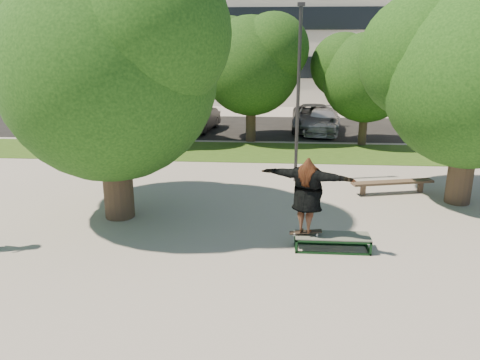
# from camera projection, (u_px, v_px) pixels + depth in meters

# --- Properties ---
(ground) EXTENTS (120.00, 120.00, 0.00)m
(ground) POSITION_uv_depth(u_px,v_px,m) (264.00, 234.00, 12.32)
(ground) COLOR gray
(ground) RESTS_ON ground
(grass_strip) EXTENTS (30.00, 4.00, 0.02)m
(grass_strip) POSITION_uv_depth(u_px,v_px,m) (291.00, 153.00, 21.33)
(grass_strip) COLOR #234012
(grass_strip) RESTS_ON ground
(asphalt_strip) EXTENTS (40.00, 8.00, 0.01)m
(asphalt_strip) POSITION_uv_depth(u_px,v_px,m) (271.00, 127.00, 27.61)
(asphalt_strip) COLOR black
(asphalt_strip) RESTS_ON ground
(tree_left) EXTENTS (6.96, 5.95, 7.12)m
(tree_left) POSITION_uv_depth(u_px,v_px,m) (106.00, 59.00, 12.42)
(tree_left) COLOR #38281E
(tree_left) RESTS_ON ground
(tree_right) EXTENTS (6.24, 5.33, 6.51)m
(tree_right) POSITION_uv_depth(u_px,v_px,m) (471.00, 69.00, 13.68)
(tree_right) COLOR #38281E
(tree_right) RESTS_ON ground
(bg_tree_left) EXTENTS (5.28, 4.51, 5.77)m
(bg_tree_left) POSITION_uv_depth(u_px,v_px,m) (134.00, 66.00, 22.32)
(bg_tree_left) COLOR #38281E
(bg_tree_left) RESTS_ON ground
(bg_tree_mid) EXTENTS (5.76, 4.92, 6.24)m
(bg_tree_mid) POSITION_uv_depth(u_px,v_px,m) (250.00, 60.00, 22.80)
(bg_tree_mid) COLOR #38281E
(bg_tree_mid) RESTS_ON ground
(bg_tree_right) EXTENTS (5.04, 4.31, 5.43)m
(bg_tree_right) POSITION_uv_depth(u_px,v_px,m) (365.00, 72.00, 22.07)
(bg_tree_right) COLOR #38281E
(bg_tree_right) RESTS_ON ground
(lamppost) EXTENTS (0.25, 0.15, 6.11)m
(lamppost) POSITION_uv_depth(u_px,v_px,m) (298.00, 94.00, 16.13)
(lamppost) COLOR #2D2D30
(lamppost) RESTS_ON ground
(office_building) EXTENTS (30.00, 14.12, 16.00)m
(office_building) POSITION_uv_depth(u_px,v_px,m) (252.00, 4.00, 40.76)
(office_building) COLOR beige
(office_building) RESTS_ON ground
(grind_box) EXTENTS (1.80, 0.60, 0.38)m
(grind_box) POSITION_uv_depth(u_px,v_px,m) (332.00, 242.00, 11.37)
(grind_box) COLOR black
(grind_box) RESTS_ON ground
(skater_rig) EXTENTS (2.35, 1.37, 1.93)m
(skater_rig) POSITION_uv_depth(u_px,v_px,m) (307.00, 195.00, 11.08)
(skater_rig) COLOR white
(skater_rig) RESTS_ON grind_box
(bench) EXTENTS (2.81, 1.04, 0.43)m
(bench) POSITION_uv_depth(u_px,v_px,m) (392.00, 183.00, 15.52)
(bench) COLOR #4F3D2F
(bench) RESTS_ON ground
(car_silver_a) EXTENTS (2.09, 4.35, 1.43)m
(car_silver_a) POSITION_uv_depth(u_px,v_px,m) (179.00, 117.00, 26.96)
(car_silver_a) COLOR #9E9EA2
(car_silver_a) RESTS_ON asphalt_strip
(car_dark) EXTENTS (1.93, 4.02, 1.27)m
(car_dark) POSITION_uv_depth(u_px,v_px,m) (200.00, 120.00, 26.32)
(car_dark) COLOR black
(car_dark) RESTS_ON asphalt_strip
(car_grey) EXTENTS (2.62, 5.30, 1.44)m
(car_grey) POSITION_uv_depth(u_px,v_px,m) (313.00, 118.00, 26.52)
(car_grey) COLOR #58595D
(car_grey) RESTS_ON asphalt_strip
(car_silver_b) EXTENTS (2.50, 4.75, 1.31)m
(car_silver_b) POSITION_uv_depth(u_px,v_px,m) (323.00, 121.00, 25.85)
(car_silver_b) COLOR silver
(car_silver_b) RESTS_ON asphalt_strip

